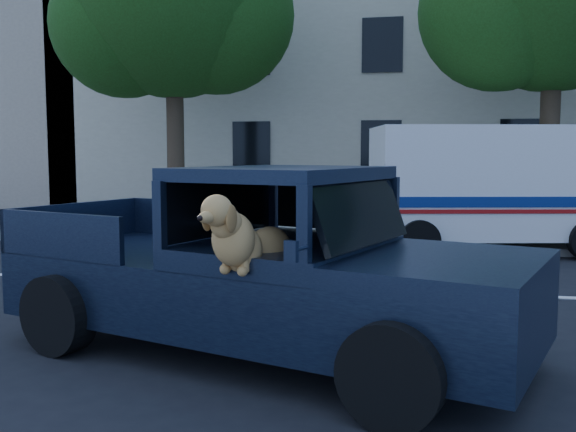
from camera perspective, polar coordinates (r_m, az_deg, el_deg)
name	(u,v)px	position (r m, az deg, el deg)	size (l,w,h in m)	color
ground	(208,355)	(6.62, -7.13, -12.18)	(120.00, 120.00, 0.00)	black
far_sidewalk	(329,234)	(15.44, 3.62, -1.64)	(60.00, 4.00, 0.15)	gray
lane_stripes	(412,291)	(9.60, 10.98, -6.60)	(21.60, 0.14, 0.01)	silver
street_tree_left	(175,5)	(17.11, -10.04, 17.99)	(6.00, 5.20, 8.60)	#332619
building_main	(447,79)	(22.64, 13.91, 11.73)	(26.00, 6.00, 9.00)	beige
pickup_truck	(253,291)	(6.49, -3.12, -6.69)	(5.64, 3.62, 1.89)	black
mail_truck	(484,198)	(13.63, 17.03, 1.56)	(4.99, 3.18, 2.55)	silver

